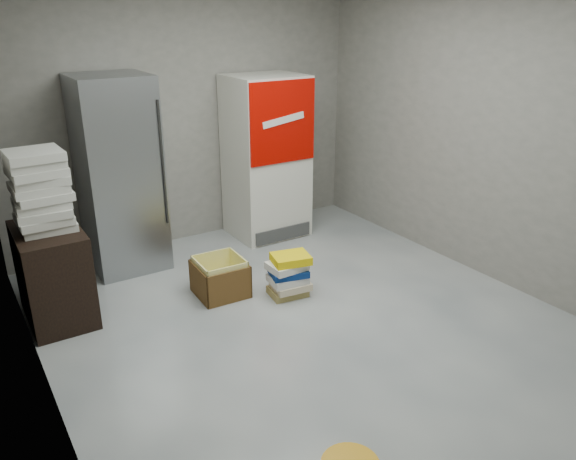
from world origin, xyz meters
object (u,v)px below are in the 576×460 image
(coke_cooler, at_px, (266,157))
(phonebook_stack_main, at_px, (289,275))
(steel_fridge, at_px, (119,175))
(wood_shelf, at_px, (54,274))
(cardboard_box, at_px, (220,280))

(coke_cooler, height_order, phonebook_stack_main, coke_cooler)
(steel_fridge, bearing_deg, wood_shelf, -138.69)
(coke_cooler, bearing_deg, wood_shelf, -163.72)
(coke_cooler, relative_size, wood_shelf, 2.25)
(wood_shelf, relative_size, cardboard_box, 1.76)
(coke_cooler, relative_size, cardboard_box, 3.97)
(wood_shelf, distance_m, phonebook_stack_main, 2.00)
(cardboard_box, bearing_deg, phonebook_stack_main, -32.38)
(coke_cooler, bearing_deg, phonebook_stack_main, -113.29)
(wood_shelf, bearing_deg, phonebook_stack_main, -21.31)
(wood_shelf, height_order, phonebook_stack_main, wood_shelf)
(coke_cooler, xyz_separation_m, cardboard_box, (-1.14, -1.09, -0.76))
(cardboard_box, bearing_deg, wood_shelf, 167.00)
(steel_fridge, relative_size, cardboard_box, 4.19)
(steel_fridge, height_order, wood_shelf, steel_fridge)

